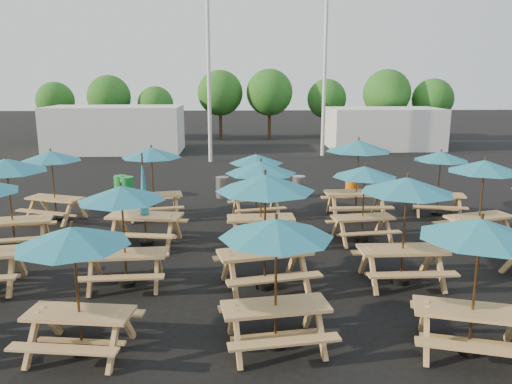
{
  "coord_description": "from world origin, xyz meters",
  "views": [
    {
      "loc": [
        -0.58,
        -13.09,
        4.41
      ],
      "look_at": [
        0.0,
        1.5,
        1.1
      ],
      "focal_mm": 35.0,
      "sensor_mm": 36.0,
      "label": 1
    }
  ],
  "objects_px": {
    "picnic_unit_7": "(152,157)",
    "waste_bin_1": "(127,187)",
    "picnic_unit_8": "(276,237)",
    "picnic_unit_5": "(122,200)",
    "picnic_unit_3": "(51,161)",
    "waste_bin_2": "(222,187)",
    "picnic_unit_6": "(144,208)",
    "picnic_unit_14": "(365,177)",
    "waste_bin_4": "(352,186)",
    "picnic_unit_2": "(7,171)",
    "picnic_unit_4": "(73,245)",
    "picnic_unit_12": "(480,238)",
    "picnic_unit_15": "(358,151)",
    "waste_bin_0": "(121,186)",
    "picnic_unit_18": "(484,172)",
    "picnic_unit_19": "(441,160)",
    "picnic_unit_10": "(261,173)",
    "waste_bin_3": "(299,186)",
    "picnic_unit_11": "(256,163)",
    "picnic_unit_13": "(407,192)",
    "picnic_unit_9": "(265,190)"
  },
  "relations": [
    {
      "from": "picnic_unit_9",
      "to": "waste_bin_2",
      "type": "height_order",
      "value": "picnic_unit_9"
    },
    {
      "from": "picnic_unit_3",
      "to": "waste_bin_1",
      "type": "distance_m",
      "value": 3.83
    },
    {
      "from": "picnic_unit_5",
      "to": "picnic_unit_15",
      "type": "xyz_separation_m",
      "value": [
        6.3,
        5.3,
        0.25
      ]
    },
    {
      "from": "picnic_unit_6",
      "to": "waste_bin_1",
      "type": "xyz_separation_m",
      "value": [
        -1.68,
        5.64,
        -0.64
      ]
    },
    {
      "from": "picnic_unit_4",
      "to": "picnic_unit_9",
      "type": "relative_size",
      "value": 0.87
    },
    {
      "from": "picnic_unit_5",
      "to": "picnic_unit_19",
      "type": "bearing_deg",
      "value": 27.94
    },
    {
      "from": "picnic_unit_2",
      "to": "picnic_unit_7",
      "type": "relative_size",
      "value": 1.06
    },
    {
      "from": "picnic_unit_2",
      "to": "waste_bin_1",
      "type": "xyz_separation_m",
      "value": [
        1.71,
        5.93,
        -1.71
      ]
    },
    {
      "from": "picnic_unit_5",
      "to": "picnic_unit_19",
      "type": "height_order",
      "value": "picnic_unit_5"
    },
    {
      "from": "picnic_unit_18",
      "to": "picnic_unit_19",
      "type": "bearing_deg",
      "value": 73.78
    },
    {
      "from": "picnic_unit_18",
      "to": "picnic_unit_5",
      "type": "bearing_deg",
      "value": -179.96
    },
    {
      "from": "picnic_unit_10",
      "to": "picnic_unit_5",
      "type": "bearing_deg",
      "value": -141.49
    },
    {
      "from": "picnic_unit_18",
      "to": "picnic_unit_13",
      "type": "bearing_deg",
      "value": -154.24
    },
    {
      "from": "picnic_unit_15",
      "to": "waste_bin_0",
      "type": "xyz_separation_m",
      "value": [
        -8.34,
        3.35,
        -1.78
      ]
    },
    {
      "from": "picnic_unit_8",
      "to": "picnic_unit_5",
      "type": "bearing_deg",
      "value": 130.34
    },
    {
      "from": "picnic_unit_7",
      "to": "waste_bin_1",
      "type": "relative_size",
      "value": 2.91
    },
    {
      "from": "picnic_unit_14",
      "to": "waste_bin_4",
      "type": "distance_m",
      "value": 5.77
    },
    {
      "from": "picnic_unit_6",
      "to": "picnic_unit_10",
      "type": "distance_m",
      "value": 3.27
    },
    {
      "from": "picnic_unit_12",
      "to": "picnic_unit_6",
      "type": "bearing_deg",
      "value": 153.78
    },
    {
      "from": "picnic_unit_3",
      "to": "picnic_unit_10",
      "type": "relative_size",
      "value": 1.03
    },
    {
      "from": "picnic_unit_8",
      "to": "waste_bin_0",
      "type": "relative_size",
      "value": 2.84
    },
    {
      "from": "picnic_unit_8",
      "to": "waste_bin_2",
      "type": "bearing_deg",
      "value": 87.76
    },
    {
      "from": "waste_bin_2",
      "to": "picnic_unit_18",
      "type": "bearing_deg",
      "value": -38.58
    },
    {
      "from": "waste_bin_1",
      "to": "picnic_unit_11",
      "type": "bearing_deg",
      "value": -31.79
    },
    {
      "from": "picnic_unit_7",
      "to": "waste_bin_0",
      "type": "distance_m",
      "value": 3.92
    },
    {
      "from": "picnic_unit_8",
      "to": "waste_bin_4",
      "type": "distance_m",
      "value": 11.77
    },
    {
      "from": "picnic_unit_18",
      "to": "picnic_unit_6",
      "type": "bearing_deg",
      "value": 162.93
    },
    {
      "from": "picnic_unit_3",
      "to": "waste_bin_2",
      "type": "height_order",
      "value": "picnic_unit_3"
    },
    {
      "from": "picnic_unit_15",
      "to": "picnic_unit_19",
      "type": "relative_size",
      "value": 1.19
    },
    {
      "from": "picnic_unit_14",
      "to": "waste_bin_1",
      "type": "relative_size",
      "value": 2.68
    },
    {
      "from": "picnic_unit_5",
      "to": "waste_bin_4",
      "type": "bearing_deg",
      "value": 47.38
    },
    {
      "from": "picnic_unit_13",
      "to": "waste_bin_1",
      "type": "relative_size",
      "value": 3.02
    },
    {
      "from": "waste_bin_3",
      "to": "picnic_unit_12",
      "type": "bearing_deg",
      "value": -82.85
    },
    {
      "from": "picnic_unit_12",
      "to": "waste_bin_0",
      "type": "xyz_separation_m",
      "value": [
        -8.26,
        11.66,
        -1.59
      ]
    },
    {
      "from": "picnic_unit_3",
      "to": "picnic_unit_10",
      "type": "distance_m",
      "value": 6.92
    },
    {
      "from": "picnic_unit_3",
      "to": "picnic_unit_4",
      "type": "bearing_deg",
      "value": -48.6
    },
    {
      "from": "picnic_unit_2",
      "to": "waste_bin_4",
      "type": "relative_size",
      "value": 3.09
    },
    {
      "from": "picnic_unit_2",
      "to": "picnic_unit_3",
      "type": "bearing_deg",
      "value": 75.95
    },
    {
      "from": "picnic_unit_3",
      "to": "picnic_unit_4",
      "type": "distance_m",
      "value": 8.65
    },
    {
      "from": "picnic_unit_6",
      "to": "picnic_unit_15",
      "type": "xyz_separation_m",
      "value": [
        6.36,
        2.53,
        1.14
      ]
    },
    {
      "from": "picnic_unit_9",
      "to": "picnic_unit_19",
      "type": "distance_m",
      "value": 8.33
    },
    {
      "from": "picnic_unit_7",
      "to": "picnic_unit_10",
      "type": "xyz_separation_m",
      "value": [
        3.35,
        -2.84,
        -0.0
      ]
    },
    {
      "from": "picnic_unit_4",
      "to": "picnic_unit_12",
      "type": "distance_m",
      "value": 6.37
    },
    {
      "from": "picnic_unit_3",
      "to": "picnic_unit_7",
      "type": "bearing_deg",
      "value": 24.2
    },
    {
      "from": "picnic_unit_5",
      "to": "picnic_unit_14",
      "type": "xyz_separation_m",
      "value": [
        5.9,
        2.83,
        -0.1
      ]
    },
    {
      "from": "picnic_unit_11",
      "to": "picnic_unit_18",
      "type": "bearing_deg",
      "value": -38.53
    },
    {
      "from": "picnic_unit_18",
      "to": "picnic_unit_19",
      "type": "relative_size",
      "value": 1.11
    },
    {
      "from": "picnic_unit_14",
      "to": "picnic_unit_6",
      "type": "bearing_deg",
      "value": 172.81
    },
    {
      "from": "picnic_unit_6",
      "to": "waste_bin_3",
      "type": "bearing_deg",
      "value": 57.33
    },
    {
      "from": "picnic_unit_12",
      "to": "waste_bin_4",
      "type": "xyz_separation_m",
      "value": [
        0.64,
        11.35,
        -1.59
      ]
    }
  ]
}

